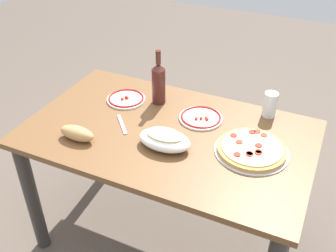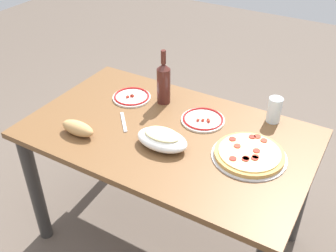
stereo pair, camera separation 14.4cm
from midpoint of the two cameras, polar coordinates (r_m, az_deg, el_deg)
ground_plane at (r=2.36m, az=1.82°, el=-15.57°), size 8.00×8.00×0.00m
dining_table at (r=1.93m, az=2.15°, el=-3.85°), size 1.34×0.81×0.74m
pepperoni_pizza at (r=1.74m, az=13.99°, el=-4.04°), size 0.33×0.33×0.03m
baked_pasta_dish at (r=1.73m, az=1.52°, el=-1.90°), size 0.24×0.15×0.08m
wine_bottle at (r=2.02m, az=1.42°, el=6.29°), size 0.07×0.07×0.29m
water_glass at (r=1.97m, az=17.15°, el=2.19°), size 0.07×0.07×0.13m
side_plate_near at (r=2.10m, az=-3.32°, el=4.17°), size 0.20×0.20×0.02m
side_plate_far at (r=1.93m, az=7.20°, el=0.91°), size 0.21×0.21×0.02m
bread_loaf at (r=1.84m, az=-10.74°, el=-0.39°), size 0.17×0.07×0.07m
fork_left at (r=1.92m, az=-4.29°, el=0.54°), size 0.13×0.14×0.00m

